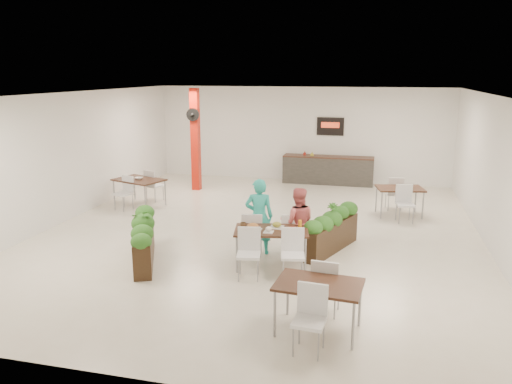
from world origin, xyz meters
TOP-DOWN VIEW (x-y plane):
  - ground at (0.00, 0.00)m, footprint 12.00×12.00m
  - room_shell at (0.00, 0.00)m, footprint 10.10×12.10m
  - red_column at (-3.00, 3.79)m, footprint 0.40×0.41m
  - service_counter at (1.00, 5.65)m, footprint 3.00×0.64m
  - main_table at (0.69, -2.02)m, footprint 1.53×1.82m
  - diner_man at (0.30, -1.36)m, footprint 0.64×0.48m
  - diner_woman at (1.10, -1.36)m, footprint 0.80×0.67m
  - planter_left at (-1.79, -2.38)m, footprint 1.09×1.93m
  - planter_right at (1.75, -0.87)m, footprint 0.99×1.89m
  - side_table_a at (-3.88, 1.58)m, footprint 1.57×1.67m
  - side_table_b at (3.21, 2.25)m, footprint 1.31×1.67m
  - side_table_c at (1.88, -4.29)m, footprint 1.29×1.65m

SIDE VIEW (x-z plane):
  - ground at x=0.00m, z-range 0.00..0.00m
  - service_counter at x=1.00m, z-range -0.61..1.59m
  - planter_right at x=1.75m, z-range -0.02..1.02m
  - planter_left at x=-1.79m, z-range -0.02..1.06m
  - side_table_c at x=1.88m, z-range 0.17..1.09m
  - side_table_b at x=3.21m, z-range 0.17..1.09m
  - main_table at x=0.69m, z-range 0.17..1.10m
  - side_table_a at x=-3.88m, z-range 0.18..1.10m
  - diner_woman at x=1.10m, z-range 0.00..1.45m
  - diner_man at x=0.30m, z-range 0.00..1.59m
  - red_column at x=-3.00m, z-range 0.04..3.24m
  - room_shell at x=0.00m, z-range 0.40..3.62m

